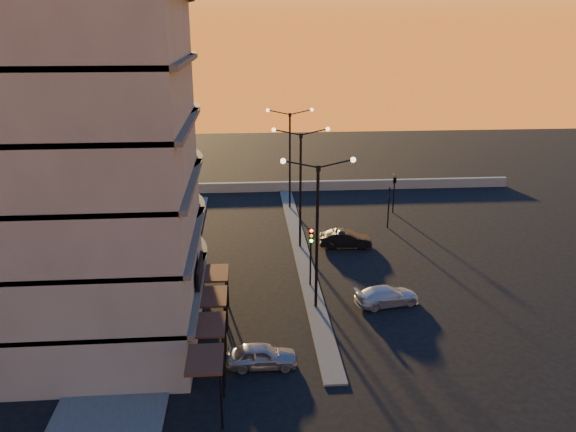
{
  "coord_description": "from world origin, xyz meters",
  "views": [
    {
      "loc": [
        -4.12,
        -30.83,
        16.61
      ],
      "look_at": [
        -1.22,
        6.51,
        3.84
      ],
      "focal_mm": 35.0,
      "sensor_mm": 36.0,
      "label": 1
    }
  ],
  "objects_px": {
    "car_hatchback": "(262,356)",
    "car_wagon": "(387,296)",
    "car_sedan": "(345,239)",
    "traffic_light_main": "(311,247)",
    "streetlamp_mid": "(300,179)"
  },
  "relations": [
    {
      "from": "traffic_light_main",
      "to": "streetlamp_mid",
      "type": "bearing_deg",
      "value": 90.0
    },
    {
      "from": "car_hatchback",
      "to": "car_wagon",
      "type": "xyz_separation_m",
      "value": [
        8.03,
        6.14,
        -0.03
      ]
    },
    {
      "from": "car_wagon",
      "to": "car_sedan",
      "type": "bearing_deg",
      "value": -6.15
    },
    {
      "from": "car_hatchback",
      "to": "car_wagon",
      "type": "bearing_deg",
      "value": -51.42
    },
    {
      "from": "streetlamp_mid",
      "to": "traffic_light_main",
      "type": "height_order",
      "value": "streetlamp_mid"
    },
    {
      "from": "car_wagon",
      "to": "traffic_light_main",
      "type": "bearing_deg",
      "value": 47.04
    },
    {
      "from": "traffic_light_main",
      "to": "car_sedan",
      "type": "xyz_separation_m",
      "value": [
        3.57,
        6.97,
        -2.22
      ]
    },
    {
      "from": "traffic_light_main",
      "to": "car_wagon",
      "type": "distance_m",
      "value": 5.75
    },
    {
      "from": "streetlamp_mid",
      "to": "car_hatchback",
      "type": "distance_m",
      "value": 17.14
    },
    {
      "from": "streetlamp_mid",
      "to": "car_hatchback",
      "type": "xyz_separation_m",
      "value": [
        -3.53,
        -16.02,
        -4.97
      ]
    },
    {
      "from": "streetlamp_mid",
      "to": "car_hatchback",
      "type": "relative_size",
      "value": 2.62
    },
    {
      "from": "traffic_light_main",
      "to": "car_hatchback",
      "type": "distance_m",
      "value": 9.83
    },
    {
      "from": "car_wagon",
      "to": "streetlamp_mid",
      "type": "bearing_deg",
      "value": 12.91
    },
    {
      "from": "car_hatchback",
      "to": "car_wagon",
      "type": "distance_m",
      "value": 10.11
    },
    {
      "from": "car_hatchback",
      "to": "car_sedan",
      "type": "relative_size",
      "value": 0.89
    }
  ]
}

